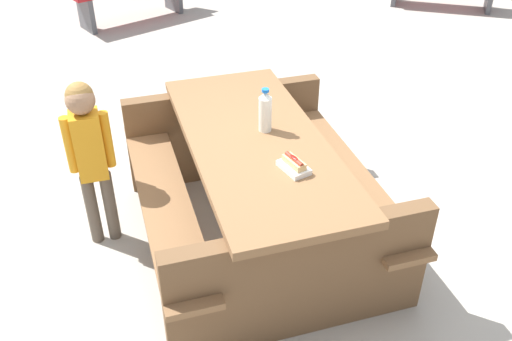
% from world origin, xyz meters
% --- Properties ---
extents(ground_plane, '(30.00, 30.00, 0.00)m').
position_xyz_m(ground_plane, '(0.00, 0.00, 0.00)').
color(ground_plane, '#ADA599').
rests_on(ground_plane, ground).
extents(picnic_table, '(1.83, 1.44, 0.75)m').
position_xyz_m(picnic_table, '(0.00, 0.00, 0.44)').
color(picnic_table, brown).
rests_on(picnic_table, ground).
extents(soda_bottle, '(0.08, 0.08, 0.27)m').
position_xyz_m(soda_bottle, '(-0.08, 0.08, 0.87)').
color(soda_bottle, silver).
rests_on(soda_bottle, picnic_table).
extents(hotdog_tray, '(0.20, 0.16, 0.08)m').
position_xyz_m(hotdog_tray, '(0.37, 0.11, 0.78)').
color(hotdog_tray, white).
rests_on(hotdog_tray, picnic_table).
extents(child_in_coat, '(0.17, 0.27, 1.10)m').
position_xyz_m(child_in_coat, '(-0.26, -0.94, 0.70)').
color(child_in_coat, brown).
rests_on(child_in_coat, ground).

